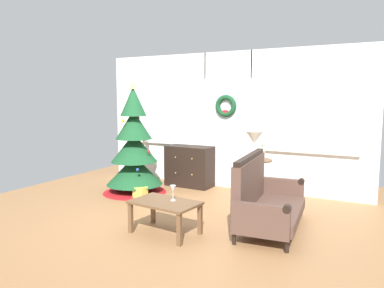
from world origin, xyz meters
TOP-DOWN VIEW (x-y plane):
  - ground_plane at (0.00, 0.00)m, footprint 6.76×6.76m
  - back_wall_with_door at (0.00, 2.08)m, footprint 5.20×0.19m
  - christmas_tree at (-1.31, 0.90)m, footprint 1.14×1.14m
  - dresser_cabinet at (-0.66, 1.79)m, footprint 0.91×0.47m
  - settee_sofa at (1.28, 0.22)m, footprint 0.84×1.57m
  - side_table at (0.87, 1.18)m, footprint 0.50×0.48m
  - table_lamp at (0.81, 1.22)m, footprint 0.28×0.28m
  - flower_vase at (0.97, 1.12)m, footprint 0.11×0.10m
  - coffee_table at (0.26, -0.57)m, footprint 0.89×0.61m
  - wine_glass at (0.32, -0.48)m, footprint 0.08×0.08m
  - gift_box at (-0.98, 0.62)m, footprint 0.20×0.18m

SIDE VIEW (x-z plane):
  - ground_plane at x=0.00m, z-range 0.00..0.00m
  - gift_box at x=-0.98m, z-range 0.00..0.20m
  - coffee_table at x=0.26m, z-range 0.14..0.56m
  - settee_sofa at x=1.28m, z-range -0.10..0.86m
  - dresser_cabinet at x=-0.66m, z-range 0.00..0.78m
  - side_table at x=0.87m, z-range 0.15..0.88m
  - wine_glass at x=0.32m, z-range 0.46..0.65m
  - christmas_tree at x=-1.31m, z-range -0.27..1.70m
  - flower_vase at x=0.97m, z-range 0.68..1.03m
  - table_lamp at x=0.81m, z-range 0.80..1.24m
  - back_wall_with_door at x=0.00m, z-range 0.01..2.56m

